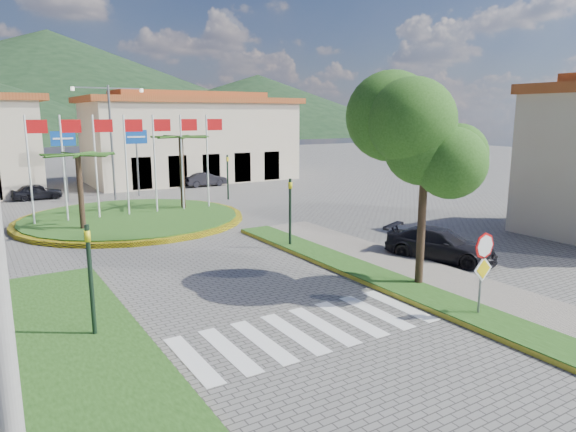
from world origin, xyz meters
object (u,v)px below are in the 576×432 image
car_dark_a (37,192)px  car_dark_b (205,179)px  deciduous_tree (426,140)px  stop_sign (483,261)px  car_side_right (440,244)px  roundabout_island (132,218)px

car_dark_a → car_dark_b: size_ratio=0.93×
deciduous_tree → stop_sign: bearing=-101.2°
deciduous_tree → car_dark_b: bearing=82.3°
car_dark_a → car_side_right: car_side_right is taller
roundabout_island → car_side_right: roundabout_island is taller
car_dark_a → car_dark_b: 13.05m
deciduous_tree → car_side_right: 5.93m
stop_sign → car_side_right: (3.89, 5.04, -1.13)m
deciduous_tree → car_side_right: bearing=31.3°
car_side_right → roundabout_island: bearing=98.0°
car_dark_a → deciduous_tree: bearing=-165.1°
car_dark_b → car_side_right: (-0.56, -26.34, 0.07)m
stop_sign → car_dark_a: stop_sign is taller
stop_sign → car_side_right: bearing=52.3°
roundabout_island → stop_sign: roundabout_island is taller
roundabout_island → car_dark_a: bearing=108.3°
roundabout_island → car_side_right: 17.39m
stop_sign → deciduous_tree: size_ratio=0.39×
car_side_right → stop_sign: bearing=-150.1°
stop_sign → car_side_right: 6.47m
car_side_right → car_dark_b: bearing=66.4°
car_dark_a → stop_sign: bearing=-167.8°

